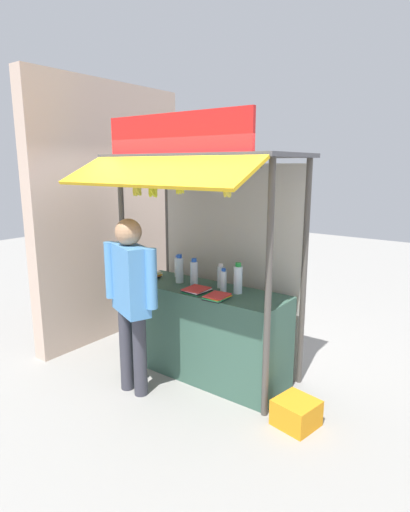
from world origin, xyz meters
TOP-DOWN VIEW (x-y plane):
  - ground_plane at (0.00, 0.00)m, footprint 20.00×20.00m
  - stall_counter at (0.00, 0.00)m, footprint 1.82×0.61m
  - stall_structure at (0.00, 0.11)m, footprint 2.02×1.49m
  - water_bottle_rear_center at (-0.53, 0.18)m, footprint 0.07×0.07m
  - water_bottle_right at (0.37, 0.06)m, footprint 0.09×0.09m
  - water_bottle_back_right at (0.22, 0.02)m, footprint 0.07×0.07m
  - water_bottle_front_left at (-0.15, 0.01)m, footprint 0.08×0.08m
  - water_bottle_mid_left at (-0.36, 0.01)m, footprint 0.09×0.09m
  - water_bottle_front_right at (0.12, 0.12)m, footprint 0.07×0.07m
  - magazine_stack_far_left at (0.02, -0.16)m, footprint 0.24×0.26m
  - magazine_stack_left at (-0.76, -0.07)m, footprint 0.21×0.30m
  - magazine_stack_center at (0.31, -0.22)m, footprint 0.22×0.25m
  - banana_bunch_leftmost at (0.01, -0.40)m, footprint 0.09×0.09m
  - banana_bunch_rightmost at (0.54, -0.41)m, footprint 0.09×0.09m
  - banana_bunch_inner_left at (-0.55, -0.41)m, footprint 0.11×0.11m
  - banana_bunch_inner_right at (-0.33, -0.41)m, footprint 0.12×0.12m
  - vendor_person at (-0.36, -0.73)m, footprint 0.67×0.39m
  - plastic_crate at (1.21, -0.28)m, footprint 0.40×0.40m
  - neighbour_wall at (-1.76, 0.30)m, footprint 0.20×2.40m

SIDE VIEW (x-z plane):
  - ground_plane at x=0.00m, z-range 0.00..0.00m
  - plastic_crate at x=1.21m, z-range 0.00..0.24m
  - stall_counter at x=0.00m, z-range 0.00..0.98m
  - magazine_stack_center at x=0.31m, z-range 0.98..1.02m
  - magazine_stack_far_left at x=0.02m, z-range 0.98..1.02m
  - magazine_stack_left at x=-0.76m, z-range 0.98..1.05m
  - vendor_person at x=-0.36m, z-range 0.18..1.95m
  - water_bottle_back_right at x=0.22m, z-range 0.97..1.22m
  - water_bottle_rear_center at x=-0.53m, z-range 0.97..1.22m
  - water_bottle_front_right at x=0.12m, z-range 0.97..1.23m
  - water_bottle_front_left at x=-0.15m, z-range 0.97..1.27m
  - water_bottle_mid_left at x=-0.36m, z-range 0.97..1.29m
  - water_bottle_right at x=0.37m, z-range 0.97..1.29m
  - stall_structure at x=0.00m, z-range 0.27..2.98m
  - neighbour_wall at x=-1.76m, z-range 0.00..3.28m
  - banana_bunch_inner_right at x=-0.33m, z-range 1.88..2.17m
  - banana_bunch_inner_left at x=-0.55m, z-range 1.89..2.17m
  - banana_bunch_rightmost at x=0.54m, z-range 1.92..2.17m
  - banana_bunch_leftmost at x=0.01m, z-range 1.94..2.18m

